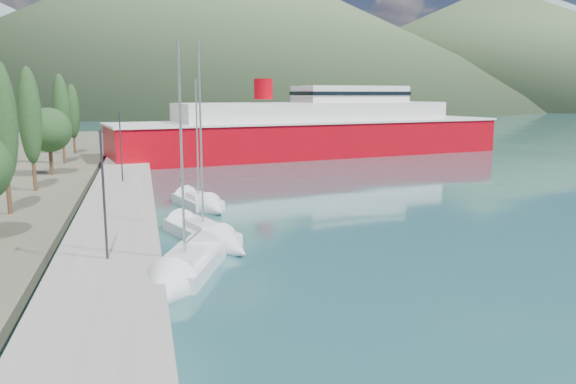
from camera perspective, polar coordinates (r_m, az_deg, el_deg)
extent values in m
plane|color=#235256|center=(134.00, -11.56, 6.15)|extent=(1400.00, 1400.00, 0.00)
cube|color=gray|center=(40.40, -16.89, -2.03)|extent=(5.00, 88.00, 0.80)
cone|color=slate|center=(703.73, -7.70, 16.55)|extent=(760.00, 760.00, 180.00)
cone|color=slate|center=(750.12, 20.83, 14.06)|extent=(640.00, 640.00, 140.00)
cone|color=#435937|center=(419.09, -8.38, 16.60)|extent=(480.00, 480.00, 115.00)
cone|color=#435937|center=(477.05, 20.12, 13.79)|extent=(420.00, 420.00, 90.00)
cylinder|color=#47301E|center=(40.98, -26.48, -0.51)|extent=(0.30, 0.30, 2.18)
ellipsoid|color=#213F1D|center=(40.47, -27.02, 6.42)|extent=(1.80, 1.80, 7.74)
cylinder|color=#47301E|center=(50.05, -24.34, 1.38)|extent=(0.30, 0.30, 2.18)
ellipsoid|color=#213F1D|center=(49.63, -24.76, 7.05)|extent=(1.80, 1.80, 7.74)
cylinder|color=#47301E|center=(58.84, -22.93, 2.88)|extent=(0.36, 0.36, 2.66)
sphere|color=#213F1D|center=(58.58, -23.13, 5.82)|extent=(4.26, 4.26, 4.26)
cylinder|color=#47301E|center=(68.29, -21.79, 3.63)|extent=(0.30, 0.30, 2.19)
ellipsoid|color=#213F1D|center=(67.98, -22.07, 7.81)|extent=(1.80, 1.80, 7.78)
cylinder|color=#47301E|center=(78.84, -20.86, 4.38)|extent=(0.30, 0.30, 1.99)
ellipsoid|color=#213F1D|center=(78.58, -21.06, 7.65)|extent=(1.80, 1.80, 7.05)
cylinder|color=#2D2D33|center=(27.38, -18.20, -0.42)|extent=(0.12, 0.12, 6.00)
cube|color=#2D2D33|center=(27.28, -18.51, 5.88)|extent=(0.15, 0.50, 0.12)
cylinder|color=#2D2D33|center=(51.63, -16.61, 4.34)|extent=(0.12, 0.12, 6.00)
cube|color=#2D2D33|center=(51.69, -16.77, 7.67)|extent=(0.15, 0.50, 0.12)
cube|color=silver|center=(27.66, -10.15, -7.51)|extent=(4.45, 6.48, 0.96)
cube|color=silver|center=(27.11, -10.43, -6.47)|extent=(2.24, 2.77, 0.37)
cylinder|color=silver|center=(26.16, -10.77, 3.90)|extent=(0.12, 0.12, 10.14)
cone|color=silver|center=(24.20, -12.76, -10.18)|extent=(3.30, 3.50, 2.45)
cube|color=silver|center=(34.10, -8.88, -4.16)|extent=(4.22, 6.70, 0.89)
cube|color=silver|center=(33.59, -8.61, -3.33)|extent=(2.12, 2.83, 0.35)
cylinder|color=silver|center=(32.79, -8.85, 5.70)|extent=(0.12, 0.12, 10.87)
cone|color=silver|center=(30.60, -5.67, -5.73)|extent=(3.11, 3.52, 2.27)
cube|color=silver|center=(43.57, -9.20, -1.08)|extent=(3.62, 5.59, 0.88)
cube|color=silver|center=(43.15, -9.05, -0.38)|extent=(1.88, 2.36, 0.34)
cylinder|color=silver|center=(42.60, -9.21, 5.28)|extent=(0.12, 0.12, 8.85)
cone|color=silver|center=(40.58, -7.46, -1.85)|extent=(2.85, 2.95, 2.26)
cube|color=#A6020D|center=(78.21, 2.66, 5.26)|extent=(55.94, 20.93, 5.29)
cube|color=silver|center=(78.04, 2.68, 7.20)|extent=(56.37, 21.34, 0.28)
cube|color=silver|center=(77.99, 2.69, 8.03)|extent=(38.88, 16.01, 2.83)
cube|color=silver|center=(80.72, 6.33, 9.86)|extent=(16.35, 9.65, 2.27)
cylinder|color=#A6020D|center=(74.75, -2.52, 10.41)|extent=(2.46, 2.46, 2.65)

